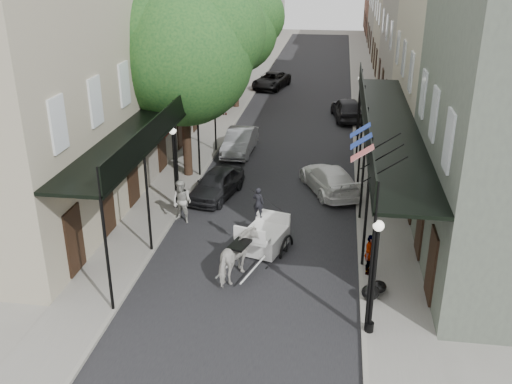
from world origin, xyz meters
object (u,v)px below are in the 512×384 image
(lamppost_left, at_px, (175,166))
(lamppost_right_far, at_px, (359,105))
(pedestrian_sidewalk_right, at_px, (370,255))
(car_left_near, at_px, (217,184))
(car_right_far, at_px, (347,109))
(car_left_far, at_px, (271,80))
(car_right_near, at_px, (329,179))
(tree_near, at_px, (192,48))
(lamppost_right_near, at_px, (374,276))
(pedestrian_sidewalk_left, at_px, (225,104))
(car_left_mid, at_px, (240,142))
(carriage, at_px, (268,220))
(tree_far, at_px, (240,26))
(horse, at_px, (238,257))
(pedestrian_walking, at_px, (182,202))

(lamppost_left, distance_m, lamppost_right_far, 14.53)
(pedestrian_sidewalk_right, distance_m, car_left_near, 9.24)
(lamppost_left, distance_m, car_right_far, 17.74)
(lamppost_right_far, bearing_deg, pedestrian_sidewalk_right, -89.66)
(pedestrian_sidewalk_right, bearing_deg, car_left_far, 30.52)
(lamppost_left, bearing_deg, pedestrian_sidewalk_right, -29.06)
(pedestrian_sidewalk_right, xyz_separation_m, car_right_near, (-1.60, 7.61, -0.22))
(tree_near, relative_size, car_left_near, 2.48)
(lamppost_right_near, height_order, pedestrian_sidewalk_left, lamppost_right_near)
(tree_near, distance_m, car_left_mid, 7.13)
(carriage, distance_m, car_left_near, 5.37)
(tree_far, relative_size, lamppost_right_near, 2.32)
(horse, height_order, pedestrian_sidewalk_left, horse)
(pedestrian_sidewalk_left, relative_size, car_left_mid, 0.36)
(car_left_near, distance_m, car_right_near, 5.38)
(lamppost_right_near, distance_m, horse, 5.31)
(tree_near, bearing_deg, car_left_far, 86.12)
(lamppost_right_near, height_order, car_right_near, lamppost_right_near)
(tree_far, bearing_deg, tree_near, -89.81)
(car_right_far, bearing_deg, lamppost_left, 55.92)
(lamppost_right_far, bearing_deg, car_left_near, -122.88)
(car_left_near, bearing_deg, pedestrian_sidewalk_right, -30.37)
(tree_near, distance_m, car_right_near, 9.03)
(tree_far, height_order, lamppost_right_near, tree_far)
(pedestrian_sidewalk_left, bearing_deg, pedestrian_sidewalk_right, 112.68)
(lamppost_right_far, xyz_separation_m, car_left_mid, (-6.70, -4.00, -1.36))
(car_left_mid, xyz_separation_m, car_left_far, (-0.19, 16.86, -0.03))
(car_left_near, distance_m, car_left_mid, 6.37)
(lamppost_left, relative_size, pedestrian_sidewalk_right, 2.44)
(car_right_near, height_order, car_right_far, car_right_far)
(lamppost_right_near, height_order, carriage, lamppost_right_near)
(lamppost_right_near, height_order, lamppost_right_far, same)
(car_right_far, bearing_deg, car_left_far, -63.41)
(lamppost_right_near, relative_size, car_left_far, 0.78)
(lamppost_right_far, height_order, pedestrian_walking, lamppost_right_far)
(pedestrian_sidewalk_left, height_order, car_right_near, pedestrian_sidewalk_left)
(pedestrian_sidewalk_left, distance_m, car_right_near, 14.70)
(lamppost_left, height_order, carriage, lamppost_left)
(lamppost_right_near, distance_m, lamppost_left, 11.46)
(pedestrian_walking, relative_size, pedestrian_sidewalk_left, 1.28)
(car_left_mid, height_order, car_right_far, car_right_far)
(lamppost_right_far, relative_size, car_left_far, 0.78)
(tree_near, relative_size, car_left_far, 2.03)
(carriage, xyz_separation_m, car_left_near, (-2.97, 4.46, -0.44))
(lamppost_right_near, distance_m, lamppost_right_far, 20.00)
(lamppost_left, height_order, car_right_far, lamppost_left)
(lamppost_left, distance_m, pedestrian_sidewalk_left, 15.67)
(tree_far, height_order, pedestrian_walking, tree_far)
(lamppost_right_far, xyz_separation_m, pedestrian_walking, (-7.60, -13.27, -1.10))
(pedestrian_sidewalk_right, bearing_deg, pedestrian_walking, 83.68)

